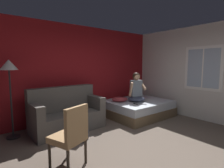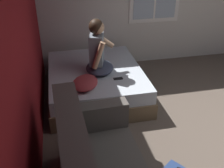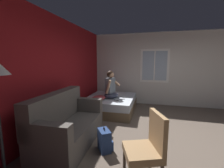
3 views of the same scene
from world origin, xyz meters
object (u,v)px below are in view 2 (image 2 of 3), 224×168
throw_pillow (85,83)px  cell_phone (118,79)px  person_seated (98,52)px  bed (95,82)px

throw_pillow → cell_phone: bearing=-75.0°
cell_phone → person_seated: bearing=41.0°
person_seated → cell_phone: (-0.29, -0.26, -0.35)m
bed → cell_phone: size_ratio=12.94×
person_seated → throw_pillow: person_seated is taller
bed → throw_pillow: (-0.55, 0.23, 0.31)m
throw_pillow → cell_phone: size_ratio=3.33×
person_seated → throw_pillow: size_ratio=1.82×
throw_pillow → cell_phone: throw_pillow is taller
bed → cell_phone: bearing=-144.1°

